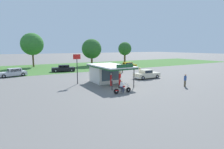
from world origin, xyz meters
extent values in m
plane|color=slate|center=(0.00, 0.00, 0.00)|extent=(300.00, 300.00, 0.00)
cube|color=#3D6B2D|center=(0.00, 30.00, 0.00)|extent=(120.00, 24.00, 0.01)
cube|color=silver|center=(0.22, 5.50, 1.35)|extent=(3.63, 3.75, 2.69)
cube|color=#384C56|center=(0.22, 3.64, 1.40)|extent=(2.91, 0.05, 1.72)
cube|color=silver|center=(0.22, 3.70, 2.77)|extent=(4.33, 7.85, 0.16)
cube|color=#195128|center=(0.22, 3.70, 2.59)|extent=(4.33, 7.85, 0.18)
cube|color=#195128|center=(0.22, -0.19, 3.07)|extent=(2.54, 0.08, 0.44)
cylinder|color=black|center=(1.93, 0.18, 1.35)|extent=(0.12, 0.12, 2.69)
cylinder|color=black|center=(-1.50, 0.18, 1.35)|extent=(0.12, 0.12, 2.69)
cube|color=slate|center=(-0.48, 2.15, 0.05)|extent=(0.44, 0.44, 0.10)
cylinder|color=red|center=(-0.48, 2.15, 0.87)|extent=(0.34, 0.34, 1.53)
cube|color=white|center=(-0.48, 1.97, 0.94)|extent=(0.22, 0.02, 0.28)
sphere|color=white|center=(-0.48, 2.15, 1.77)|extent=(0.26, 0.26, 0.26)
cube|color=slate|center=(0.92, 2.15, 0.05)|extent=(0.44, 0.44, 0.10)
cylinder|color=red|center=(0.92, 2.15, 0.91)|extent=(0.34, 0.34, 1.61)
cube|color=white|center=(0.92, 1.97, 0.99)|extent=(0.22, 0.02, 0.28)
sphere|color=#EACC4C|center=(0.92, 2.15, 1.85)|extent=(0.26, 0.26, 0.26)
cylinder|color=black|center=(-0.31, -1.75, 0.32)|extent=(0.64, 0.12, 0.64)
cylinder|color=silver|center=(-0.31, -1.75, 0.32)|extent=(0.16, 0.12, 0.16)
cylinder|color=black|center=(-2.00, -1.70, 0.32)|extent=(0.64, 0.12, 0.64)
cylinder|color=silver|center=(-2.00, -1.70, 0.32)|extent=(0.16, 0.12, 0.16)
ellipsoid|color=#B21414|center=(-1.06, -1.73, 0.78)|extent=(0.57, 0.26, 0.24)
cube|color=#59595E|center=(-1.11, -1.73, 0.42)|extent=(0.45, 0.25, 0.36)
cube|color=black|center=(-1.41, -1.72, 0.72)|extent=(0.49, 0.27, 0.10)
cylinder|color=silver|center=(-0.41, -1.75, 0.60)|extent=(0.37, 0.08, 0.71)
cylinder|color=silver|center=(-0.53, -1.75, 0.98)|extent=(0.06, 0.70, 0.04)
sphere|color=silver|center=(-0.43, -1.75, 0.82)|extent=(0.16, 0.16, 0.16)
cube|color=#B21414|center=(-1.95, -1.70, 0.44)|extent=(0.45, 0.19, 0.12)
cylinder|color=silver|center=(-1.50, -1.58, 0.28)|extent=(0.71, 0.10, 0.18)
cube|color=#2D3351|center=(-1.34, -1.72, 0.78)|extent=(0.41, 0.35, 0.14)
cylinder|color=#2D3351|center=(-1.13, -1.57, 0.38)|extent=(0.13, 0.24, 0.56)
cylinder|color=#2D3351|center=(-1.14, -1.89, 0.38)|extent=(0.13, 0.24, 0.56)
cylinder|color=white|center=(-1.30, -1.72, 1.09)|extent=(0.42, 0.33, 0.60)
sphere|color=beige|center=(-1.24, -1.73, 1.47)|extent=(0.22, 0.22, 0.22)
cylinder|color=white|center=(-1.05, -1.53, 1.18)|extent=(0.54, 0.11, 0.31)
cylinder|color=white|center=(-1.06, -1.93, 1.18)|extent=(0.54, 0.11, 0.31)
cube|color=beige|center=(8.29, 4.92, 0.58)|extent=(4.67, 2.03, 0.80)
cube|color=beige|center=(8.04, 4.92, 1.26)|extent=(1.84, 1.74, 0.57)
cube|color=#283847|center=(8.93, 4.91, 1.26)|extent=(0.07, 1.51, 0.46)
cube|color=#283847|center=(8.06, 5.76, 1.26)|extent=(1.53, 0.06, 0.44)
cube|color=#283847|center=(8.03, 4.09, 1.26)|extent=(1.53, 0.06, 0.44)
cube|color=silver|center=(10.64, 4.87, 0.30)|extent=(0.16, 1.84, 0.18)
cube|color=silver|center=(5.95, 4.97, 0.30)|extent=(0.16, 1.84, 0.18)
sphere|color=white|center=(10.66, 5.49, 0.62)|extent=(0.18, 0.18, 0.18)
sphere|color=white|center=(10.64, 4.25, 0.62)|extent=(0.18, 0.18, 0.18)
cylinder|color=black|center=(9.89, 5.79, 0.33)|extent=(0.66, 0.21, 0.66)
cylinder|color=silver|center=(9.89, 5.79, 0.33)|extent=(0.30, 0.23, 0.30)
cylinder|color=black|center=(9.85, 3.98, 0.33)|extent=(0.66, 0.21, 0.66)
cylinder|color=silver|center=(9.85, 3.98, 0.33)|extent=(0.30, 0.23, 0.30)
cylinder|color=black|center=(6.74, 5.86, 0.33)|extent=(0.66, 0.21, 0.66)
cylinder|color=silver|center=(6.74, 5.86, 0.33)|extent=(0.30, 0.23, 0.30)
cylinder|color=black|center=(6.70, 4.04, 0.33)|extent=(0.66, 0.21, 0.66)
cylinder|color=silver|center=(6.70, 4.04, 0.33)|extent=(0.30, 0.23, 0.30)
cube|color=#2D844C|center=(7.13, 19.02, 0.57)|extent=(5.38, 2.57, 0.78)
cube|color=#2D844C|center=(7.00, 19.04, 1.27)|extent=(2.48, 1.93, 0.62)
cube|color=#283847|center=(8.11, 18.88, 1.27)|extent=(0.25, 1.42, 0.49)
cube|color=#283847|center=(7.12, 19.82, 1.27)|extent=(1.92, 0.31, 0.47)
cube|color=#283847|center=(6.89, 18.25, 1.27)|extent=(1.92, 0.31, 0.47)
cube|color=silver|center=(9.72, 18.64, 0.30)|extent=(0.37, 1.74, 0.18)
cube|color=silver|center=(4.54, 19.40, 0.30)|extent=(0.37, 1.74, 0.18)
sphere|color=white|center=(9.81, 19.22, 0.61)|extent=(0.18, 0.18, 0.18)
sphere|color=white|center=(9.64, 18.06, 0.61)|extent=(0.18, 0.18, 0.18)
cylinder|color=black|center=(8.99, 19.61, 0.33)|extent=(0.68, 0.29, 0.66)
cylinder|color=silver|center=(8.99, 19.61, 0.33)|extent=(0.33, 0.26, 0.30)
cylinder|color=black|center=(8.74, 17.91, 0.33)|extent=(0.68, 0.29, 0.66)
cylinder|color=silver|center=(8.74, 17.91, 0.33)|extent=(0.33, 0.26, 0.30)
cylinder|color=black|center=(5.52, 20.13, 0.33)|extent=(0.68, 0.29, 0.66)
cylinder|color=silver|center=(5.52, 20.13, 0.33)|extent=(0.33, 0.26, 0.30)
cylinder|color=black|center=(5.27, 18.43, 0.33)|extent=(0.68, 0.29, 0.66)
cylinder|color=silver|center=(5.27, 18.43, 0.33)|extent=(0.33, 0.26, 0.30)
cube|color=black|center=(-2.20, 21.23, 0.57)|extent=(5.28, 2.64, 0.77)
cube|color=black|center=(-2.09, 21.21, 1.22)|extent=(2.54, 1.95, 0.53)
cube|color=#283847|center=(-3.20, 21.41, 1.22)|extent=(0.28, 1.37, 0.42)
cube|color=#283847|center=(-2.23, 20.46, 1.22)|extent=(1.93, 0.37, 0.40)
cube|color=#283847|center=(-1.96, 21.97, 1.22)|extent=(1.93, 0.37, 0.40)
cube|color=silver|center=(-4.71, 21.68, 0.30)|extent=(0.42, 1.68, 0.18)
cube|color=silver|center=(0.31, 20.78, 0.30)|extent=(0.42, 1.68, 0.18)
sphere|color=white|center=(-4.82, 21.13, 0.60)|extent=(0.18, 0.18, 0.18)
sphere|color=white|center=(-4.62, 22.24, 0.60)|extent=(0.18, 0.18, 0.18)
cylinder|color=black|center=(-4.04, 20.72, 0.33)|extent=(0.68, 0.31, 0.66)
cylinder|color=silver|center=(-4.04, 20.72, 0.33)|extent=(0.33, 0.27, 0.30)
cylinder|color=black|center=(-3.74, 22.35, 0.33)|extent=(0.68, 0.31, 0.66)
cylinder|color=silver|center=(-3.74, 22.35, 0.33)|extent=(0.33, 0.27, 0.30)
cylinder|color=black|center=(-0.66, 20.12, 0.33)|extent=(0.68, 0.31, 0.66)
cylinder|color=silver|center=(-0.66, 20.12, 0.33)|extent=(0.33, 0.27, 0.30)
cylinder|color=black|center=(-0.37, 21.75, 0.33)|extent=(0.68, 0.31, 0.66)
cylinder|color=silver|center=(-0.37, 21.75, 0.33)|extent=(0.33, 0.27, 0.30)
cube|color=#B7B7BC|center=(-12.39, 19.07, 0.54)|extent=(5.13, 2.99, 0.72)
cube|color=#B7B7BC|center=(-11.96, 19.17, 1.21)|extent=(2.51, 2.15, 0.62)
cube|color=#283847|center=(-12.99, 18.92, 1.21)|extent=(0.39, 1.46, 0.49)
cube|color=#283847|center=(-11.76, 18.37, 1.21)|extent=(1.80, 0.46, 0.47)
cube|color=#283847|center=(-12.15, 19.97, 1.21)|extent=(1.80, 0.46, 0.47)
cube|color=silver|center=(-10.03, 19.64, 0.30)|extent=(0.54, 1.79, 0.18)
cylinder|color=black|center=(-13.77, 17.81, 0.33)|extent=(0.69, 0.35, 0.66)
cylinder|color=silver|center=(-13.77, 17.81, 0.33)|extent=(0.34, 0.28, 0.30)
cylinder|color=black|center=(-14.20, 19.55, 0.33)|extent=(0.69, 0.35, 0.66)
cylinder|color=silver|center=(-14.20, 19.55, 0.33)|extent=(0.34, 0.28, 0.30)
cylinder|color=black|center=(-10.59, 18.58, 0.33)|extent=(0.69, 0.35, 0.66)
cylinder|color=silver|center=(-10.59, 18.58, 0.33)|extent=(0.34, 0.28, 0.30)
cylinder|color=black|center=(-11.01, 20.32, 0.33)|extent=(0.69, 0.35, 0.66)
cylinder|color=silver|center=(-11.01, 20.32, 0.33)|extent=(0.34, 0.28, 0.30)
cube|color=gold|center=(14.85, 20.63, 0.54)|extent=(5.23, 2.43, 0.72)
cube|color=gold|center=(15.07, 20.60, 1.18)|extent=(2.47, 1.88, 0.57)
cube|color=#283847|center=(13.96, 20.74, 1.18)|extent=(0.22, 1.41, 0.45)
cube|color=#283847|center=(14.98, 19.82, 1.18)|extent=(1.93, 0.27, 0.43)
cube|color=#283847|center=(15.17, 21.38, 1.18)|extent=(1.93, 0.27, 0.43)
cube|color=silver|center=(12.32, 20.94, 0.30)|extent=(0.33, 1.73, 0.18)
cube|color=silver|center=(17.39, 20.31, 0.30)|extent=(0.33, 1.73, 0.18)
sphere|color=white|center=(12.24, 20.37, 0.57)|extent=(0.18, 0.18, 0.18)
sphere|color=white|center=(12.38, 21.52, 0.57)|extent=(0.18, 0.18, 0.18)
cylinder|color=black|center=(13.05, 19.99, 0.33)|extent=(0.68, 0.28, 0.66)
cylinder|color=silver|center=(13.05, 19.99, 0.33)|extent=(0.32, 0.26, 0.30)
cylinder|color=black|center=(13.26, 21.68, 0.33)|extent=(0.68, 0.28, 0.66)
cylinder|color=silver|center=(13.26, 21.68, 0.33)|extent=(0.32, 0.26, 0.30)
cylinder|color=black|center=(16.45, 19.57, 0.33)|extent=(0.68, 0.28, 0.66)
cylinder|color=silver|center=(16.45, 19.57, 0.33)|extent=(0.32, 0.26, 0.30)
cylinder|color=black|center=(16.66, 21.26, 0.33)|extent=(0.68, 0.28, 0.66)
cylinder|color=silver|center=(16.66, 21.26, 0.33)|extent=(0.32, 0.26, 0.30)
cylinder|color=brown|center=(9.59, 8.56, 0.37)|extent=(0.26, 0.26, 0.75)
cylinder|color=gold|center=(9.59, 8.56, 1.01)|extent=(0.34, 0.34, 0.53)
sphere|color=#9E704C|center=(9.59, 8.56, 1.38)|extent=(0.20, 0.20, 0.20)
cylinder|color=beige|center=(9.59, 8.56, 1.45)|extent=(0.32, 0.32, 0.02)
cylinder|color=brown|center=(8.46, -2.95, 0.44)|extent=(0.26, 0.26, 0.88)
cylinder|color=#2D4C8C|center=(8.46, -2.95, 1.19)|extent=(0.34, 0.34, 0.62)
sphere|color=#9E704C|center=(8.46, -2.95, 1.62)|extent=(0.24, 0.24, 0.24)
cylinder|color=brown|center=(8.42, 13.03, 0.43)|extent=(0.26, 0.26, 0.86)
cylinder|color=gold|center=(8.42, 13.03, 1.17)|extent=(0.34, 0.34, 0.61)
sphere|color=beige|center=(8.42, 13.03, 1.59)|extent=(0.23, 0.23, 0.23)
cylinder|color=brown|center=(-6.92, 35.33, 2.02)|extent=(0.45, 0.45, 4.04)
sphere|color=#33702D|center=(-6.92, 35.33, 6.33)|extent=(6.10, 6.10, 6.10)
cylinder|color=brown|center=(21.89, 32.29, 1.67)|extent=(0.62, 0.62, 3.33)
sphere|color=#2D6028|center=(21.89, 32.29, 5.02)|extent=(4.49, 4.49, 4.49)
sphere|color=#2D6028|center=(22.56, 32.69, 4.57)|extent=(3.02, 3.02, 3.02)
cylinder|color=brown|center=(9.05, 31.06, 1.40)|extent=(0.58, 0.58, 2.79)
sphere|color=#2D6028|center=(9.05, 31.06, 5.01)|extent=(5.91, 5.91, 5.91)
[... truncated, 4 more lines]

